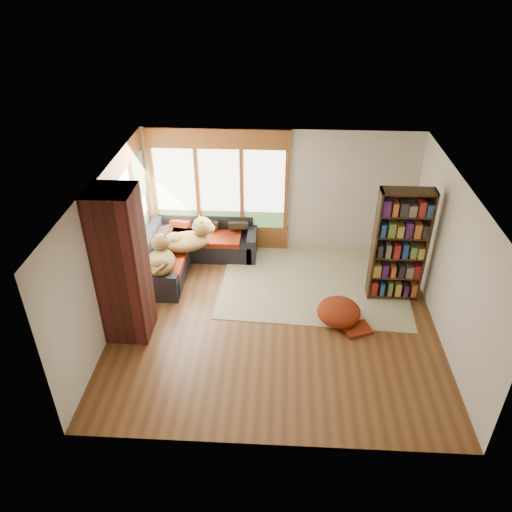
% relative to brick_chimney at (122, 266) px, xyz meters
% --- Properties ---
extents(floor, '(5.50, 5.50, 0.00)m').
position_rel_brick_chimney_xyz_m(floor, '(2.40, 0.35, -1.30)').
color(floor, '#583218').
rests_on(floor, ground).
extents(ceiling, '(5.50, 5.50, 0.00)m').
position_rel_brick_chimney_xyz_m(ceiling, '(2.40, 0.35, 1.30)').
color(ceiling, white).
extents(wall_back, '(5.50, 0.04, 2.60)m').
position_rel_brick_chimney_xyz_m(wall_back, '(2.40, 2.85, 0.00)').
color(wall_back, silver).
rests_on(wall_back, ground).
extents(wall_front, '(5.50, 0.04, 2.60)m').
position_rel_brick_chimney_xyz_m(wall_front, '(2.40, -2.15, 0.00)').
color(wall_front, silver).
rests_on(wall_front, ground).
extents(wall_left, '(0.04, 5.00, 2.60)m').
position_rel_brick_chimney_xyz_m(wall_left, '(-0.35, 0.35, 0.00)').
color(wall_left, silver).
rests_on(wall_left, ground).
extents(wall_right, '(0.04, 5.00, 2.60)m').
position_rel_brick_chimney_xyz_m(wall_right, '(5.15, 0.35, 0.00)').
color(wall_right, silver).
rests_on(wall_right, ground).
extents(windows_back, '(2.82, 0.10, 1.90)m').
position_rel_brick_chimney_xyz_m(windows_back, '(1.20, 2.82, 0.05)').
color(windows_back, brown).
rests_on(windows_back, wall_back).
extents(windows_left, '(0.10, 2.62, 1.90)m').
position_rel_brick_chimney_xyz_m(windows_left, '(-0.32, 1.55, 0.05)').
color(windows_left, brown).
rests_on(windows_left, wall_left).
extents(roller_blind, '(0.03, 0.72, 0.90)m').
position_rel_brick_chimney_xyz_m(roller_blind, '(-0.29, 2.38, 0.45)').
color(roller_blind, '#7C9D60').
rests_on(roller_blind, wall_left).
extents(brick_chimney, '(0.70, 0.70, 2.60)m').
position_rel_brick_chimney_xyz_m(brick_chimney, '(0.00, 0.00, 0.00)').
color(brick_chimney, '#471914').
rests_on(brick_chimney, ground).
extents(sectional_sofa, '(2.20, 2.20, 0.80)m').
position_rel_brick_chimney_xyz_m(sectional_sofa, '(0.45, 2.05, -1.00)').
color(sectional_sofa, black).
rests_on(sectional_sofa, ground).
extents(area_rug, '(3.66, 2.88, 0.01)m').
position_rel_brick_chimney_xyz_m(area_rug, '(3.13, 1.61, -1.29)').
color(area_rug, beige).
rests_on(area_rug, ground).
extents(bookshelf, '(0.92, 0.31, 2.15)m').
position_rel_brick_chimney_xyz_m(bookshelf, '(4.54, 1.23, -0.23)').
color(bookshelf, '#352111').
rests_on(bookshelf, ground).
extents(pouf, '(0.81, 0.81, 0.40)m').
position_rel_brick_chimney_xyz_m(pouf, '(3.50, 0.44, -1.09)').
color(pouf, maroon).
rests_on(pouf, area_rug).
extents(dog_tan, '(1.12, 0.91, 0.55)m').
position_rel_brick_chimney_xyz_m(dog_tan, '(0.70, 1.91, -0.49)').
color(dog_tan, brown).
rests_on(dog_tan, sectional_sofa).
extents(dog_brindle, '(0.66, 0.94, 0.48)m').
position_rel_brick_chimney_xyz_m(dog_brindle, '(0.28, 1.24, -0.52)').
color(dog_brindle, '#40311C').
rests_on(dog_brindle, sectional_sofa).
extents(throw_pillows, '(1.98, 1.68, 0.45)m').
position_rel_brick_chimney_xyz_m(throw_pillows, '(0.48, 2.20, -0.55)').
color(throw_pillows, black).
rests_on(throw_pillows, sectional_sofa).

